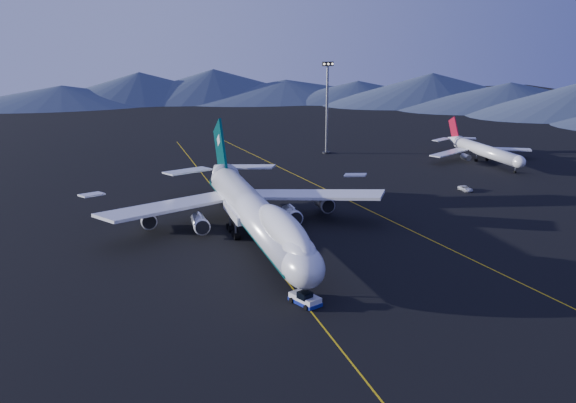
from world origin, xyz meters
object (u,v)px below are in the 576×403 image
object	(u,v)px
pushback_tug	(305,300)
second_jet	(483,150)
boeing_747	(255,213)
service_van	(465,188)
floodlight_mast	(327,108)

from	to	relation	value
pushback_tug	second_jet	size ratio (longest dim) A/B	0.14
boeing_747	second_jet	size ratio (longest dim) A/B	1.83
second_jet	service_van	world-z (taller)	second_jet
second_jet	floodlight_mast	xyz separation A→B (m)	(-40.50, 25.81, 11.15)
pushback_tug	service_van	bearing A→B (deg)	18.26
pushback_tug	second_jet	distance (m)	115.46
pushback_tug	second_jet	bearing A→B (deg)	21.40
pushback_tug	boeing_747	bearing A→B (deg)	67.78
pushback_tug	service_van	world-z (taller)	pushback_tug
second_jet	service_van	size ratio (longest dim) A/B	9.01
pushback_tug	floodlight_mast	world-z (taller)	floodlight_mast
boeing_747	service_van	size ratio (longest dim) A/B	16.47
second_jet	boeing_747	bearing A→B (deg)	-133.73
boeing_747	pushback_tug	xyz separation A→B (m)	(0.02, -29.53, -5.11)
floodlight_mast	pushback_tug	bearing A→B (deg)	-112.18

